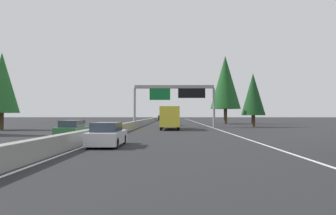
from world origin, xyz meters
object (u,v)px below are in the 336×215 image
(conifer_right_mid, at_px, (225,82))
(sign_gantry_overhead, at_px, (175,94))
(sedan_distant_a, at_px, (107,135))
(oncoming_near, at_px, (73,130))
(minivan_near_center, at_px, (161,118))
(conifer_right_near, at_px, (253,94))
(sedan_far_right, at_px, (170,122))
(conifer_left_near, at_px, (2,83))
(box_truck_far_left, at_px, (170,117))

(conifer_right_mid, bearing_deg, sign_gantry_overhead, 148.08)
(sedan_distant_a, bearing_deg, oncoming_near, 32.60)
(sign_gantry_overhead, relative_size, conifer_right_mid, 0.88)
(minivan_near_center, xyz_separation_m, oncoming_near, (-77.05, 4.66, -0.27))
(conifer_right_mid, bearing_deg, minivan_near_center, 21.42)
(oncoming_near, relative_size, conifer_right_near, 0.53)
(sign_gantry_overhead, bearing_deg, conifer_right_near, -89.09)
(minivan_near_center, height_order, oncoming_near, minivan_near_center)
(minivan_near_center, bearing_deg, sedan_far_right, -175.94)
(sedan_far_right, xyz_separation_m, conifer_right_mid, (9.41, -11.47, 8.04))
(sign_gantry_overhead, relative_size, sedan_distant_a, 2.88)
(sign_gantry_overhead, distance_m, sedan_distant_a, 29.64)
(sign_gantry_overhead, height_order, conifer_left_near, conifer_left_near)
(sedan_distant_a, height_order, conifer_right_mid, conifer_right_mid)
(box_truck_far_left, xyz_separation_m, conifer_right_near, (7.52, -12.88, 3.47))
(box_truck_far_left, distance_m, sedan_far_right, 15.07)
(minivan_near_center, distance_m, conifer_left_near, 66.82)
(oncoming_near, relative_size, conifer_left_near, 0.45)
(minivan_near_center, distance_m, conifer_right_near, 57.24)
(conifer_right_near, distance_m, conifer_left_near, 35.47)
(sign_gantry_overhead, bearing_deg, sedan_far_right, 5.99)
(conifer_right_mid, bearing_deg, oncoming_near, 153.60)
(conifer_right_mid, xyz_separation_m, conifer_left_near, (-26.38, 32.74, -2.75))
(box_truck_far_left, bearing_deg, minivan_near_center, 3.11)
(sedan_distant_a, bearing_deg, sedan_far_right, -5.69)
(sedan_far_right, bearing_deg, box_truck_far_left, -179.88)
(sign_gantry_overhead, xyz_separation_m, oncoming_near, (-22.13, 8.82, -4.50))
(sign_gantry_overhead, bearing_deg, minivan_near_center, 4.33)
(oncoming_near, bearing_deg, sedan_distant_a, 32.60)
(sedan_distant_a, height_order, conifer_right_near, conifer_right_near)
(sign_gantry_overhead, height_order, conifer_right_mid, conifer_right_mid)
(box_truck_far_left, xyz_separation_m, minivan_near_center, (62.24, 3.38, -0.66))
(sign_gantry_overhead, xyz_separation_m, box_truck_far_left, (-7.32, 0.78, -3.57))
(sign_gantry_overhead, height_order, minivan_near_center, sign_gantry_overhead)
(sign_gantry_overhead, xyz_separation_m, conifer_left_near, (-9.26, 22.08, 0.79))
(sign_gantry_overhead, distance_m, conifer_right_near, 12.10)
(oncoming_near, height_order, conifer_left_near, conifer_left_near)
(oncoming_near, xyz_separation_m, conifer_right_mid, (39.25, -19.49, 8.04))
(conifer_right_mid, bearing_deg, conifer_left_near, 128.86)
(sign_gantry_overhead, bearing_deg, conifer_right_mid, -31.92)
(sedan_far_right, bearing_deg, conifer_right_near, -120.23)
(sedan_far_right, height_order, conifer_left_near, conifer_left_near)
(sedan_far_right, bearing_deg, conifer_left_near, 128.59)
(minivan_near_center, relative_size, conifer_right_near, 0.60)
(sedan_distant_a, height_order, minivan_near_center, minivan_near_center)
(box_truck_far_left, bearing_deg, sign_gantry_overhead, -6.08)
(box_truck_far_left, height_order, oncoming_near, box_truck_far_left)
(sign_gantry_overhead, height_order, box_truck_far_left, sign_gantry_overhead)
(minivan_near_center, bearing_deg, conifer_right_mid, -158.58)
(box_truck_far_left, distance_m, conifer_right_mid, 27.91)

